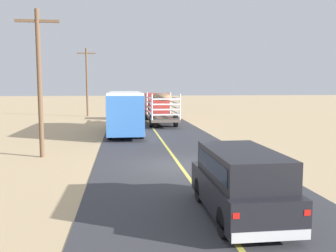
# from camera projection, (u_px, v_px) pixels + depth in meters

# --- Properties ---
(ground_plane) EXTENTS (240.00, 240.00, 0.00)m
(ground_plane) POSITION_uv_depth(u_px,v_px,m) (180.00, 166.00, 17.16)
(ground_plane) COLOR tan
(road_surface) EXTENTS (8.00, 120.00, 0.02)m
(road_surface) POSITION_uv_depth(u_px,v_px,m) (180.00, 166.00, 17.16)
(road_surface) COLOR #38383D
(road_surface) RESTS_ON ground
(road_centre_line) EXTENTS (0.16, 117.60, 0.00)m
(road_centre_line) POSITION_uv_depth(u_px,v_px,m) (180.00, 165.00, 17.16)
(road_centre_line) COLOR #D8CC4C
(road_centre_line) RESTS_ON road_surface
(suv_near) EXTENTS (1.90, 4.62, 1.93)m
(suv_near) POSITION_uv_depth(u_px,v_px,m) (241.00, 180.00, 10.35)
(suv_near) COLOR black
(suv_near) RESTS_ON road_surface
(livestock_truck) EXTENTS (2.53, 9.70, 3.02)m
(livestock_truck) POSITION_uv_depth(u_px,v_px,m) (159.00, 105.00, 37.30)
(livestock_truck) COLOR #B2332D
(livestock_truck) RESTS_ON road_surface
(bus) EXTENTS (2.54, 10.00, 3.21)m
(bus) POSITION_uv_depth(u_px,v_px,m) (125.00, 111.00, 28.68)
(bus) COLOR #3872C6
(bus) RESTS_ON road_surface
(car_far) EXTENTS (1.90, 4.62, 1.93)m
(car_far) POSITION_uv_depth(u_px,v_px,m) (146.00, 103.00, 57.25)
(car_far) COLOR #264C8C
(car_far) RESTS_ON road_surface
(power_pole_near) EXTENTS (2.20, 0.24, 7.58)m
(power_pole_near) POSITION_uv_depth(u_px,v_px,m) (39.00, 79.00, 18.84)
(power_pole_near) COLOR brown
(power_pole_near) RESTS_ON ground
(power_pole_mid) EXTENTS (2.20, 0.24, 8.17)m
(power_pole_mid) POSITION_uv_depth(u_px,v_px,m) (87.00, 80.00, 44.30)
(power_pole_mid) COLOR brown
(power_pole_mid) RESTS_ON ground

